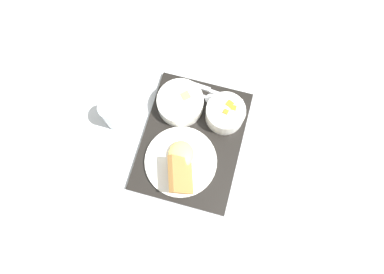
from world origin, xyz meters
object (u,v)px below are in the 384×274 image
at_px(bowl_salad, 225,113).
at_px(plate_main, 181,162).
at_px(spoon, 204,97).
at_px(glass_water, 114,115).
at_px(bowl_soup, 180,103).
at_px(knife, 206,89).

xyz_separation_m(bowl_salad, plate_main, (0.18, -0.07, -0.02)).
distance_m(bowl_salad, spoon, 0.09).
bearing_deg(glass_water, bowl_soup, 123.58).
bearing_deg(knife, bowl_salad, -39.11).
xyz_separation_m(plate_main, knife, (-0.24, -0.02, -0.01)).
bearing_deg(plate_main, bowl_salad, 159.91).
bearing_deg(knife, glass_water, -140.96).
relative_size(bowl_salad, glass_water, 1.02).
xyz_separation_m(bowl_salad, bowl_soup, (0.02, -0.13, -0.01)).
relative_size(bowl_salad, bowl_soup, 0.84).
relative_size(knife, spoon, 1.14).
bearing_deg(bowl_soup, plate_main, 22.81).
relative_size(bowl_soup, knife, 0.78).
xyz_separation_m(bowl_salad, spoon, (-0.04, -0.08, -0.03)).
height_order(knife, glass_water, glass_water).
distance_m(plate_main, spoon, 0.22).
relative_size(bowl_salad, spoon, 0.74).
height_order(plate_main, spoon, plate_main).
height_order(bowl_salad, plate_main, plate_main).
relative_size(bowl_soup, glass_water, 1.22).
xyz_separation_m(bowl_soup, spoon, (-0.05, 0.05, -0.02)).
bearing_deg(bowl_salad, knife, -126.89).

